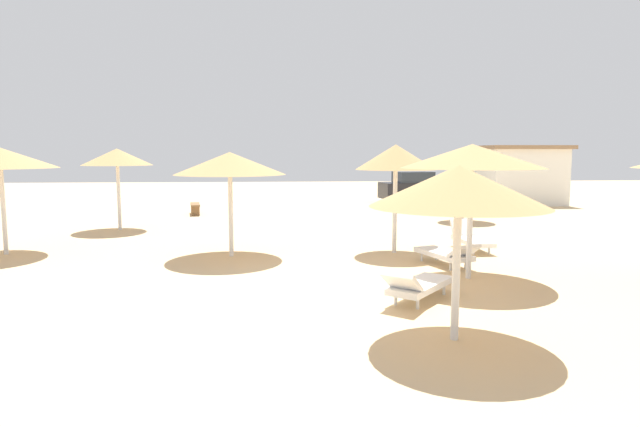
% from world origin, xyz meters
% --- Properties ---
extents(ground_plane, '(80.00, 80.00, 0.00)m').
position_xyz_m(ground_plane, '(0.00, 0.00, 0.00)').
color(ground_plane, '#D1B284').
extents(parasol_0, '(2.61, 2.61, 2.61)m').
position_xyz_m(parasol_0, '(1.57, -3.26, 2.30)').
color(parasol_0, silver).
rests_on(parasol_0, ground).
extents(parasol_2, '(3.11, 3.11, 2.98)m').
position_xyz_m(parasol_2, '(3.14, 0.54, 2.71)').
color(parasol_2, silver).
rests_on(parasol_2, ground).
extents(parasol_3, '(2.23, 2.23, 3.02)m').
position_xyz_m(parasol_3, '(2.14, 3.68, 2.66)').
color(parasol_3, silver).
rests_on(parasol_3, ground).
extents(parasol_4, '(2.96, 2.96, 2.93)m').
position_xyz_m(parasol_4, '(-8.60, 4.21, 2.64)').
color(parasol_4, silver).
rests_on(parasol_4, ground).
extents(parasol_5, '(2.48, 2.48, 2.93)m').
position_xyz_m(parasol_5, '(-6.88, 8.80, 2.62)').
color(parasol_5, silver).
rests_on(parasol_5, ground).
extents(parasol_7, '(2.98, 2.98, 2.81)m').
position_xyz_m(parasol_7, '(-2.37, 3.49, 2.50)').
color(parasol_7, silver).
rests_on(parasol_7, ground).
extents(parasol_8, '(2.24, 2.24, 2.64)m').
position_xyz_m(parasol_8, '(6.40, 10.28, 2.38)').
color(parasol_8, silver).
rests_on(parasol_8, ground).
extents(lounger_0, '(1.71, 1.86, 0.71)m').
position_xyz_m(lounger_0, '(1.54, -1.20, 0.32)').
color(lounger_0, white).
rests_on(lounger_0, ground).
extents(lounger_2, '(1.22, 2.01, 0.67)m').
position_xyz_m(lounger_2, '(3.05, 1.82, 0.31)').
color(lounger_2, white).
rests_on(lounger_2, ground).
extents(lounger_3, '(0.74, 1.88, 0.81)m').
position_xyz_m(lounger_3, '(4.43, 3.95, 0.33)').
color(lounger_3, white).
rests_on(lounger_3, ground).
extents(bench_0, '(0.66, 1.55, 0.49)m').
position_xyz_m(bench_0, '(-4.91, 13.44, 0.35)').
color(bench_0, brown).
rests_on(bench_0, ground).
extents(parked_car, '(4.21, 2.45, 1.72)m').
position_xyz_m(parked_car, '(6.57, 18.66, 0.82)').
color(parked_car, black).
rests_on(parked_car, ground).
extents(beach_cabana, '(4.41, 3.62, 3.17)m').
position_xyz_m(beach_cabana, '(11.97, 17.26, 1.61)').
color(beach_cabana, white).
rests_on(beach_cabana, ground).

